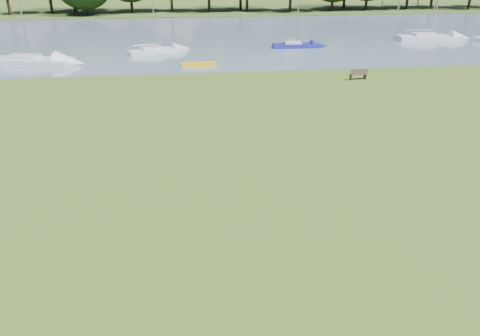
{
  "coord_description": "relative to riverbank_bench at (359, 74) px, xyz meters",
  "views": [
    {
      "loc": [
        -1.77,
        -19.26,
        9.58
      ],
      "look_at": [
        0.44,
        -2.0,
        1.63
      ],
      "focal_mm": 35.0,
      "sensor_mm": 36.0,
      "label": 1
    }
  ],
  "objects": [
    {
      "name": "ground",
      "position": [
        -13.02,
        -18.01,
        -0.47
      ],
      "size": [
        220.0,
        220.0,
        0.0
      ],
      "primitive_type": "plane",
      "color": "olive"
    },
    {
      "name": "river",
      "position": [
        -13.02,
        23.99,
        -0.47
      ],
      "size": [
        220.0,
        40.0,
        0.1
      ],
      "primitive_type": "cube",
      "color": "slate",
      "rests_on": "ground"
    },
    {
      "name": "far_bank",
      "position": [
        -13.02,
        53.99,
        -0.47
      ],
      "size": [
        220.0,
        20.0,
        0.4
      ],
      "primitive_type": "cube",
      "color": "#4C6626",
      "rests_on": "ground"
    },
    {
      "name": "riverbank_bench",
      "position": [
        0.0,
        0.0,
        0.0
      ],
      "size": [
        1.57,
        0.65,
        0.94
      ],
      "rotation": [
        0.0,
        0.0,
        0.13
      ],
      "color": "brown",
      "rests_on": "ground"
    },
    {
      "name": "kayak",
      "position": [
        -13.09,
        6.83,
        -0.26
      ],
      "size": [
        3.22,
        0.9,
        0.32
      ],
      "primitive_type": "cube",
      "rotation": [
        0.0,
        0.0,
        0.05
      ],
      "color": "yellow",
      "rests_on": "river"
    },
    {
      "name": "sailboat_1",
      "position": [
        -17.32,
        13.71,
        -0.02
      ],
      "size": [
        6.07,
        3.72,
        7.07
      ],
      "rotation": [
        0.0,
        0.0,
        0.38
      ],
      "color": "silver",
      "rests_on": "river"
    },
    {
      "name": "sailboat_2",
      "position": [
        15.45,
        17.74,
        0.11
      ],
      "size": [
        7.86,
        2.61,
        10.86
      ],
      "rotation": [
        0.0,
        0.0,
        -0.06
      ],
      "color": "silver",
      "rests_on": "river"
    },
    {
      "name": "sailboat_4",
      "position": [
        -1.77,
        15.04,
        -0.02
      ],
      "size": [
        5.3,
        1.52,
        6.91
      ],
      "rotation": [
        0.0,
        0.0,
        -0.01
      ],
      "color": "navy",
      "rests_on": "river"
    },
    {
      "name": "sailboat_6",
      "position": [
        -29.09,
        9.74,
        0.07
      ],
      "size": [
        8.4,
        4.18,
        10.47
      ],
      "rotation": [
        0.0,
        0.0,
        -0.25
      ],
      "color": "silver",
      "rests_on": "river"
    }
  ]
}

